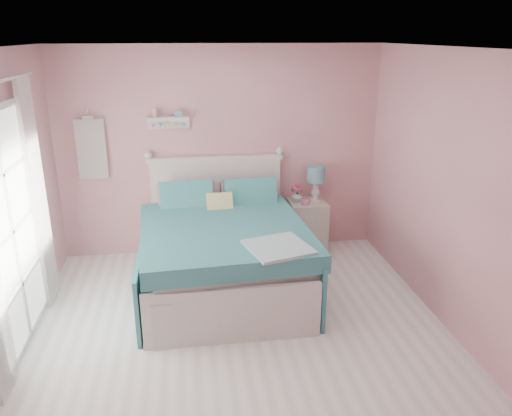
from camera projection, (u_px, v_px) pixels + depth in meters
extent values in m
plane|color=silver|center=(243.00, 346.00, 4.57)|extent=(4.50, 4.50, 0.00)
plane|color=#C57D87|center=(221.00, 152.00, 6.24)|extent=(4.00, 0.00, 4.00)
plane|color=#C57D87|center=(303.00, 398.00, 2.04)|extent=(4.00, 0.00, 4.00)
plane|color=#C57D87|center=(466.00, 202.00, 4.41)|extent=(0.00, 4.50, 4.50)
plane|color=white|center=(240.00, 49.00, 3.71)|extent=(4.50, 4.50, 0.00)
cube|color=silver|center=(224.00, 269.00, 5.54)|extent=(1.72, 2.20, 0.46)
cube|color=silver|center=(223.00, 244.00, 5.44)|extent=(1.66, 2.14, 0.16)
cube|color=silver|center=(217.00, 207.00, 6.41)|extent=(1.63, 0.07, 1.21)
cube|color=silver|center=(215.00, 159.00, 6.20)|extent=(1.69, 0.09, 0.06)
cube|color=silver|center=(233.00, 316.00, 4.54)|extent=(1.63, 0.06, 0.56)
cube|color=teal|center=(224.00, 235.00, 5.24)|extent=(1.83, 1.95, 0.18)
cube|color=pink|center=(187.00, 200.00, 5.99)|extent=(0.70, 0.32, 0.43)
cube|color=pink|center=(249.00, 197.00, 6.09)|extent=(0.70, 0.32, 0.43)
cube|color=#CCBC59|center=(220.00, 206.00, 5.78)|extent=(0.31, 0.24, 0.31)
cube|color=beige|center=(307.00, 227.00, 6.48)|extent=(0.47, 0.44, 0.67)
cube|color=silver|center=(311.00, 217.00, 6.22)|extent=(0.41, 0.02, 0.16)
sphere|color=white|center=(312.00, 218.00, 6.19)|extent=(0.03, 0.03, 0.03)
cylinder|color=white|center=(315.00, 199.00, 6.43)|extent=(0.14, 0.14, 0.02)
cylinder|color=white|center=(315.00, 190.00, 6.39)|extent=(0.07, 0.07, 0.25)
cylinder|color=#6EA6B8|center=(316.00, 174.00, 6.32)|extent=(0.23, 0.23, 0.20)
imported|color=silver|center=(297.00, 196.00, 6.36)|extent=(0.16, 0.16, 0.14)
imported|color=pink|center=(305.00, 202.00, 6.25)|extent=(0.13, 0.13, 0.09)
sphere|color=#D34873|center=(297.00, 185.00, 6.31)|extent=(0.06, 0.06, 0.06)
sphere|color=#D34873|center=(300.00, 188.00, 6.35)|extent=(0.06, 0.06, 0.06)
sphere|color=#D34873|center=(294.00, 187.00, 6.33)|extent=(0.06, 0.06, 0.06)
sphere|color=#D34873|center=(299.00, 190.00, 6.31)|extent=(0.06, 0.06, 0.06)
sphere|color=#D34873|center=(295.00, 189.00, 6.31)|extent=(0.06, 0.06, 0.06)
cube|color=silver|center=(168.00, 119.00, 5.94)|extent=(0.50, 0.14, 0.04)
cube|color=silver|center=(169.00, 124.00, 6.02)|extent=(0.50, 0.03, 0.12)
cylinder|color=#D18C99|center=(155.00, 113.00, 5.89)|extent=(0.06, 0.06, 0.10)
cube|color=#6EA6B8|center=(178.00, 114.00, 5.94)|extent=(0.08, 0.06, 0.07)
cube|color=white|center=(91.00, 150.00, 5.94)|extent=(0.34, 0.03, 0.72)
cube|color=silver|center=(29.00, 336.00, 4.68)|extent=(0.04, 1.32, 0.06)
cube|color=silver|center=(32.00, 211.00, 4.93)|extent=(0.04, 0.06, 2.10)
cube|color=white|center=(11.00, 232.00, 4.33)|extent=(0.02, 1.20, 2.04)
cube|color=white|center=(38.00, 195.00, 5.00)|extent=(0.04, 0.40, 2.32)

